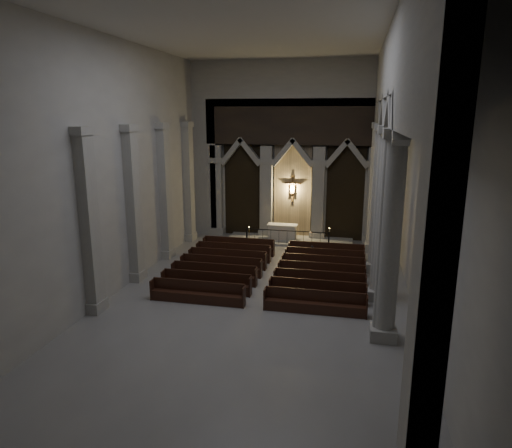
{
  "coord_description": "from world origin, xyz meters",
  "views": [
    {
      "loc": [
        4.07,
        -19.36,
        8.5
      ],
      "look_at": [
        -0.72,
        3.0,
        2.98
      ],
      "focal_mm": 32.0,
      "sensor_mm": 36.0,
      "label": 1
    }
  ],
  "objects_px": {
    "candle_stand_right": "(329,243)",
    "candle_stand_left": "(249,240)",
    "altar_rail": "(287,235)",
    "altar": "(282,232)",
    "pews": "(270,272)",
    "worshipper": "(312,255)"
  },
  "relations": [
    {
      "from": "candle_stand_left",
      "to": "pews",
      "type": "distance_m",
      "value": 6.41
    },
    {
      "from": "altar_rail",
      "to": "worshipper",
      "type": "relative_size",
      "value": 5.15
    },
    {
      "from": "candle_stand_right",
      "to": "pews",
      "type": "relative_size",
      "value": 0.14
    },
    {
      "from": "altar_rail",
      "to": "worshipper",
      "type": "xyz_separation_m",
      "value": [
        1.96,
        -3.31,
        -0.19
      ]
    },
    {
      "from": "worshipper",
      "to": "candle_stand_right",
      "type": "bearing_deg",
      "value": 70.64
    },
    {
      "from": "candle_stand_left",
      "to": "candle_stand_right",
      "type": "xyz_separation_m",
      "value": [
        5.24,
        0.35,
        0.03
      ]
    },
    {
      "from": "altar_rail",
      "to": "candle_stand_left",
      "type": "height_order",
      "value": "candle_stand_left"
    },
    {
      "from": "altar_rail",
      "to": "altar",
      "type": "bearing_deg",
      "value": 113.51
    },
    {
      "from": "altar",
      "to": "pews",
      "type": "xyz_separation_m",
      "value": [
        0.49,
        -7.36,
        -0.34
      ]
    },
    {
      "from": "altar",
      "to": "pews",
      "type": "height_order",
      "value": "altar"
    },
    {
      "from": "pews",
      "to": "worshipper",
      "type": "relative_size",
      "value": 9.19
    },
    {
      "from": "candle_stand_right",
      "to": "pews",
      "type": "bearing_deg",
      "value": -113.71
    },
    {
      "from": "altar",
      "to": "altar_rail",
      "type": "distance_m",
      "value": 1.23
    },
    {
      "from": "worshipper",
      "to": "altar_rail",
      "type": "bearing_deg",
      "value": 114.48
    },
    {
      "from": "candle_stand_right",
      "to": "candle_stand_left",
      "type": "bearing_deg",
      "value": -176.2
    },
    {
      "from": "candle_stand_left",
      "to": "candle_stand_right",
      "type": "distance_m",
      "value": 5.25
    },
    {
      "from": "altar_rail",
      "to": "candle_stand_left",
      "type": "relative_size",
      "value": 4.35
    },
    {
      "from": "altar_rail",
      "to": "candle_stand_right",
      "type": "xyz_separation_m",
      "value": [
        2.74,
        0.02,
        -0.35
      ]
    },
    {
      "from": "altar",
      "to": "candle_stand_right",
      "type": "xyz_separation_m",
      "value": [
        3.24,
        -1.11,
        -0.29
      ]
    },
    {
      "from": "pews",
      "to": "worshipper",
      "type": "distance_m",
      "value": 3.52
    },
    {
      "from": "candle_stand_left",
      "to": "pews",
      "type": "bearing_deg",
      "value": -67.07
    },
    {
      "from": "altar_rail",
      "to": "candle_stand_left",
      "type": "xyz_separation_m",
      "value": [
        -2.5,
        -0.33,
        -0.38
      ]
    }
  ]
}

